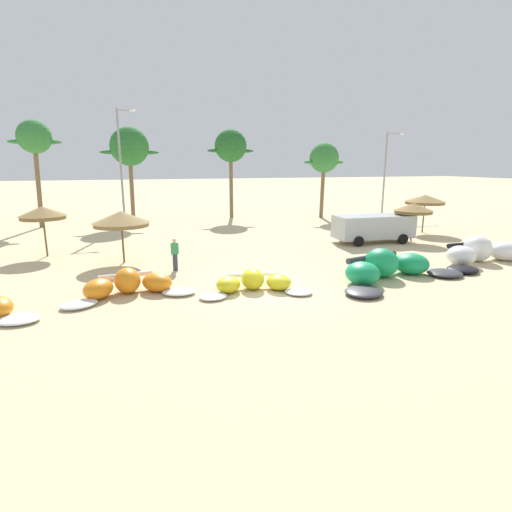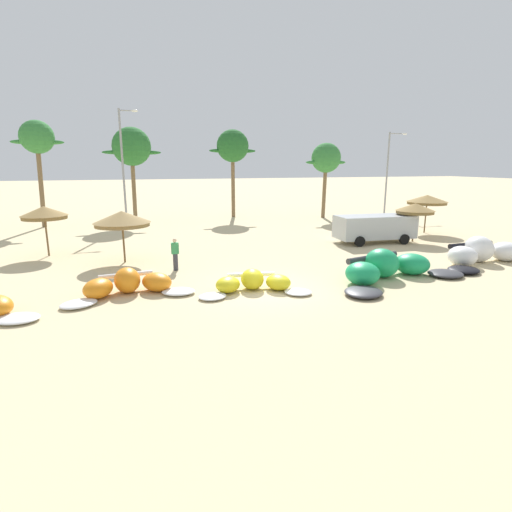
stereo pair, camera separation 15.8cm
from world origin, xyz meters
TOP-DOWN VIEW (x-y plane):
  - ground_plane at (0.00, 0.00)m, footprint 260.00×260.00m
  - kite_left at (-5.57, 1.07)m, footprint 5.37×2.72m
  - kite_left_of_center at (-0.58, -0.04)m, footprint 4.83×2.55m
  - kite_center at (5.88, -0.21)m, footprint 7.26×4.29m
  - kite_right_of_center at (12.64, 0.84)m, footprint 7.09×3.37m
  - beach_umbrella_near_van at (-9.94, 9.83)m, footprint 2.52×2.52m
  - beach_umbrella_middle at (-5.73, 6.89)m, footprint 2.98×2.98m
  - beach_umbrella_near_palms at (13.13, 7.20)m, footprint 2.58×2.58m
  - beach_umbrella_outermost at (16.40, 9.96)m, footprint 3.01×3.01m
  - parked_van at (10.24, 7.67)m, footprint 5.36×2.53m
  - person_near_kites at (-3.29, 4.31)m, footprint 0.36×0.24m
  - palm_left at (-12.05, 22.07)m, footprint 3.99×2.66m
  - palm_left_of_gap at (-4.75, 23.11)m, footprint 5.08×3.39m
  - palm_center_left at (4.65, 23.64)m, footprint 4.65×3.10m
  - palm_center_right at (13.11, 20.45)m, footprint 4.23×2.82m
  - lamppost_west at (-5.47, 20.46)m, footprint 1.58×0.24m
  - lamppost_west_center at (20.95, 21.40)m, footprint 2.17×0.24m

SIDE VIEW (x-z plane):
  - ground_plane at x=0.00m, z-range 0.00..0.00m
  - kite_left_of_center at x=-0.58m, z-range -0.10..0.77m
  - kite_left at x=-5.57m, z-range -0.12..0.92m
  - kite_center at x=5.88m, z-range -0.16..1.20m
  - kite_right_of_center at x=12.64m, z-range -0.16..1.24m
  - person_near_kites at x=-3.29m, z-range 0.01..1.63m
  - parked_van at x=10.24m, z-range 0.17..2.01m
  - beach_umbrella_near_palms at x=13.13m, z-range 0.96..3.58m
  - beach_umbrella_middle at x=-5.73m, z-range 0.98..3.76m
  - beach_umbrella_near_van at x=-9.94m, z-range 1.07..3.94m
  - beach_umbrella_outermost at x=16.40m, z-range 1.10..4.00m
  - lamppost_west_center at x=20.95m, z-range 0.57..8.99m
  - lamppost_west at x=-5.47m, z-range 0.52..10.10m
  - palm_center_right at x=13.11m, z-range 2.08..9.27m
  - palm_left_of_gap at x=-4.75m, z-range 2.43..10.84m
  - palm_center_left at x=4.65m, z-range 2.57..11.03m
  - palm_left at x=-12.05m, z-range 2.82..11.48m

